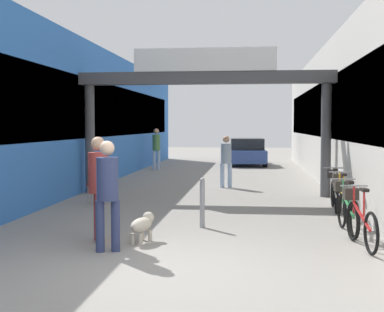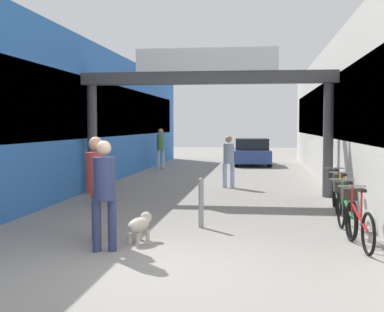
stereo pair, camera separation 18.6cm
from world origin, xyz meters
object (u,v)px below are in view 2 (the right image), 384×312
(parked_car_blue, at_px, (251,152))
(pedestrian_elderly_walking, at_px, (161,146))
(pedestrian_companion, at_px, (96,181))
(bicycle_green_second, at_px, (346,209))
(bicycle_red_nearest, at_px, (357,220))
(pedestrian_with_dog, at_px, (104,188))
(bicycle_orange_third, at_px, (342,198))
(bicycle_silver_farthest, at_px, (335,191))
(cafe_chair_red_nearer, at_px, (99,182))
(pedestrian_carrying_crate, at_px, (229,158))
(bollard_post_metal, at_px, (201,202))
(dog_on_leash, at_px, (140,224))

(parked_car_blue, bearing_deg, pedestrian_elderly_walking, -140.84)
(pedestrian_elderly_walking, bearing_deg, pedestrian_companion, -83.60)
(pedestrian_companion, bearing_deg, bicycle_green_second, 16.66)
(pedestrian_companion, height_order, bicycle_red_nearest, pedestrian_companion)
(pedestrian_with_dog, distance_m, bicycle_orange_third, 5.49)
(bicycle_silver_farthest, height_order, cafe_chair_red_nearer, bicycle_silver_farthest)
(bicycle_green_second, distance_m, bicycle_silver_farthest, 2.70)
(pedestrian_carrying_crate, distance_m, bicycle_red_nearest, 8.39)
(pedestrian_with_dog, height_order, bollard_post_metal, pedestrian_with_dog)
(dog_on_leash, distance_m, bicycle_red_nearest, 3.60)
(pedestrian_with_dog, relative_size, dog_on_leash, 2.52)
(bicycle_red_nearest, distance_m, bicycle_orange_third, 2.70)
(bicycle_orange_third, bearing_deg, bicycle_silver_farthest, 89.16)
(pedestrian_companion, bearing_deg, cafe_chair_red_nearer, 106.69)
(bicycle_green_second, bearing_deg, bicycle_silver_farthest, 86.24)
(bicycle_green_second, bearing_deg, cafe_chair_red_nearer, 152.12)
(pedestrian_with_dog, relative_size, pedestrian_companion, 0.97)
(pedestrian_companion, relative_size, bicycle_red_nearest, 1.06)
(bicycle_green_second, bearing_deg, pedestrian_with_dog, -153.39)
(bicycle_silver_farthest, relative_size, bollard_post_metal, 1.74)
(bicycle_red_nearest, height_order, parked_car_blue, parked_car_blue)
(bicycle_silver_farthest, bearing_deg, bicycle_green_second, -93.76)
(bicycle_green_second, distance_m, bollard_post_metal, 2.71)
(bicycle_silver_farthest, relative_size, parked_car_blue, 0.41)
(dog_on_leash, height_order, bicycle_silver_farthest, bicycle_silver_farthest)
(bicycle_red_nearest, bearing_deg, cafe_chair_red_nearer, 143.79)
(pedestrian_companion, xyz_separation_m, pedestrian_elderly_walking, (-1.64, 14.65, 0.03))
(pedestrian_companion, height_order, cafe_chair_red_nearer, pedestrian_companion)
(dog_on_leash, height_order, bicycle_green_second, bicycle_green_second)
(bicycle_green_second, bearing_deg, dog_on_leash, -160.66)
(pedestrian_companion, relative_size, dog_on_leash, 2.58)
(bicycle_orange_third, bearing_deg, pedestrian_carrying_crate, 117.30)
(pedestrian_companion, distance_m, parked_car_blue, 18.05)
(bicycle_silver_farthest, bearing_deg, bollard_post_metal, -138.34)
(pedestrian_carrying_crate, xyz_separation_m, cafe_chair_red_nearer, (-3.06, -3.85, -0.40))
(parked_car_blue, bearing_deg, cafe_chair_red_nearer, -104.88)
(pedestrian_elderly_walking, distance_m, bollard_post_metal, 13.63)
(pedestrian_with_dog, relative_size, bicycle_green_second, 1.03)
(pedestrian_with_dog, height_order, pedestrian_companion, pedestrian_companion)
(pedestrian_with_dog, xyz_separation_m, bicycle_green_second, (3.99, 2.00, -0.56))
(parked_car_blue, bearing_deg, pedestrian_carrying_crate, -93.28)
(dog_on_leash, height_order, bicycle_orange_third, bicycle_orange_third)
(pedestrian_companion, relative_size, pedestrian_carrying_crate, 1.09)
(pedestrian_with_dog, relative_size, bicycle_red_nearest, 1.03)
(bicycle_orange_third, bearing_deg, dog_on_leash, -143.18)
(pedestrian_carrying_crate, bearing_deg, pedestrian_elderly_walking, 117.65)
(bicycle_red_nearest, distance_m, bicycle_silver_farthest, 3.85)
(pedestrian_elderly_walking, height_order, cafe_chair_red_nearer, pedestrian_elderly_walking)
(pedestrian_elderly_walking, height_order, dog_on_leash, pedestrian_elderly_walking)
(dog_on_leash, distance_m, bicycle_silver_farthest, 5.46)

